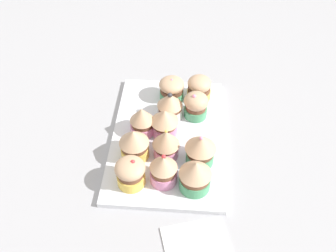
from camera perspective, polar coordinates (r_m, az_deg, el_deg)
The scene contains 15 objects.
ground_plane at distance 86.85cm, azimuth 0.00°, elevation -2.59°, with size 180.00×180.00×3.00cm, color #9E9EA3.
baking_tray at distance 85.27cm, azimuth 0.00°, elevation -1.66°, with size 37.71×24.89×1.20cm.
cupcake_0 at distance 73.36cm, azimuth 4.13°, elevation -7.40°, with size 6.42×6.42×7.47cm.
cupcake_1 at distance 77.26cm, azimuth 4.94°, elevation -3.44°, with size 6.47×6.47×7.85cm.
cupcake_2 at distance 87.16cm, azimuth 4.24°, elevation 3.18°, with size 5.61×5.61×6.81cm.
cupcake_3 at distance 92.04cm, azimuth 4.74°, elevation 5.77°, with size 5.74×5.74×6.18cm.
cupcake_4 at distance 74.24cm, azimuth -0.41°, elevation -6.60°, with size 5.51×5.51×7.40cm.
cupcake_5 at distance 78.15cm, azimuth -0.46°, elevation -2.59°, with size 5.75×5.75×7.59cm.
cupcake_6 at distance 82.69cm, azimuth -0.50°, elevation 0.65°, with size 6.25×6.25×6.85cm.
cupcake_7 at distance 86.66cm, azimuth 0.28°, elevation 3.16°, with size 5.90×5.90×7.14cm.
cupcake_8 at distance 91.57cm, azimuth 0.65°, elevation 5.65°, with size 6.10×6.10×6.11cm.
cupcake_9 at distance 74.54cm, azimuth -5.69°, elevation -7.01°, with size 6.04×6.04×6.58cm.
cupcake_10 at distance 78.40cm, azimuth -5.14°, elevation -2.63°, with size 6.28×6.28×7.53cm.
cupcake_11 at distance 83.18cm, azimuth -3.95°, elevation 0.84°, with size 5.39×5.39×7.10cm.
napkin at distance 70.81cm, azimuth 4.57°, elevation -18.18°, with size 11.38×11.65×0.60cm, color white.
Camera 1 is at (-56.67, -4.03, 64.19)cm, focal length 40.29 mm.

